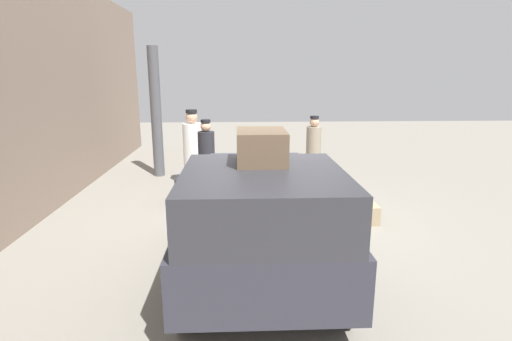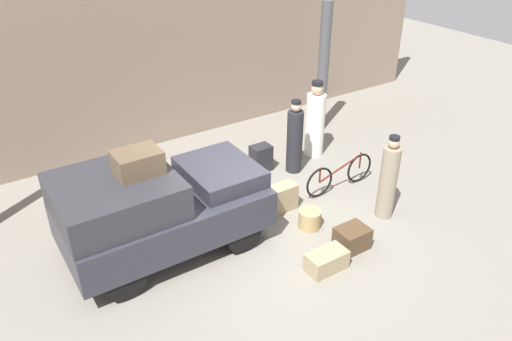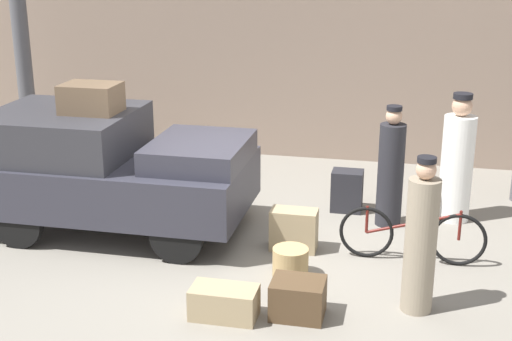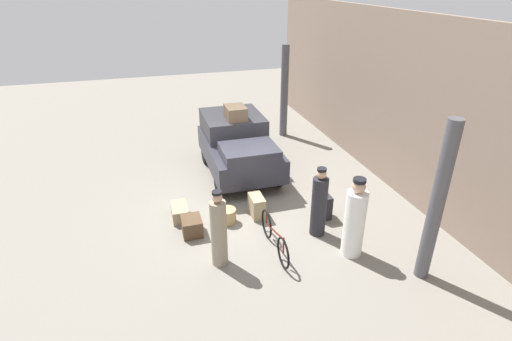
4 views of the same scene
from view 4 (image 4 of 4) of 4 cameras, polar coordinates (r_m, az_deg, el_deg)
name	(u,v)px [view 4 (image 4 of 4)]	position (r m, az deg, el deg)	size (l,w,h in m)	color
ground_plane	(246,201)	(10.32, -1.38, -4.40)	(30.00, 30.00, 0.00)	gray
station_building_facade	(397,104)	(11.09, 19.52, 9.01)	(16.00, 0.15, 4.50)	gray
canopy_pillar_left	(284,92)	(14.13, 4.07, 11.16)	(0.26, 0.26, 3.19)	#4C4C51
canopy_pillar_right	(437,204)	(7.79, 24.42, -4.40)	(0.26, 0.26, 3.19)	#4C4C51
truck	(238,145)	(11.49, -2.59, 3.73)	(3.33, 1.84, 1.57)	black
bicycle	(274,237)	(8.44, 2.65, -9.49)	(1.72, 0.04, 0.69)	black
wicker_basket	(227,216)	(9.44, -4.11, -6.46)	(0.41, 0.41, 0.34)	tan
porter_with_bicycle	(219,231)	(7.89, -5.34, -8.63)	(0.32, 0.32, 1.65)	gray
porter_lifting_near_truck	(319,204)	(8.83, 9.00, -4.82)	(0.34, 0.34, 1.63)	#232328
porter_carrying_trunk	(354,221)	(8.33, 13.89, -7.01)	(0.43, 0.43, 1.76)	white
suitcase_small_leather	(257,206)	(9.62, 0.10, -5.08)	(0.57, 0.30, 0.52)	#9E8966
suitcase_tan_flat	(322,206)	(9.67, 9.48, -5.03)	(0.43, 0.33, 0.59)	#232328
trunk_large_brown	(192,226)	(9.13, -9.15, -7.84)	(0.54, 0.44, 0.39)	#4C3823
trunk_umber_medium	(180,212)	(9.74, -10.86, -5.84)	(0.68, 0.37, 0.32)	#9E8966
trunk_on_truck_roof	(236,113)	(11.37, -2.94, 8.26)	(0.70, 0.55, 0.37)	brown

